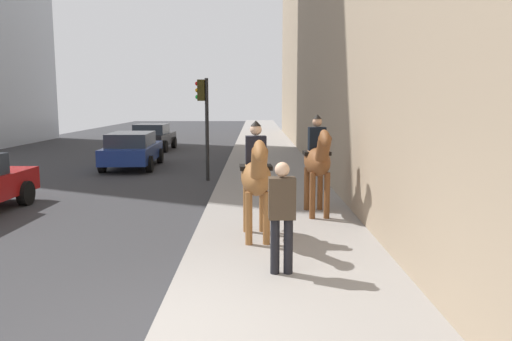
{
  "coord_description": "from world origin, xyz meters",
  "views": [
    {
      "loc": [
        -5.38,
        -1.21,
        2.72
      ],
      "look_at": [
        4.0,
        -1.22,
        1.4
      ],
      "focal_mm": 35.14,
      "sensor_mm": 36.0,
      "label": 1
    }
  ],
  "objects_px": {
    "car_far_lane": "(132,149)",
    "car_mid_lane": "(152,137)",
    "traffic_light_near_curb": "(204,112)",
    "mounted_horse_near": "(256,175)",
    "pedestrian_greeting": "(282,210)",
    "mounted_horse_far": "(318,160)"
  },
  "relations": [
    {
      "from": "mounted_horse_near",
      "to": "traffic_light_near_curb",
      "type": "relative_size",
      "value": 0.65
    },
    {
      "from": "car_mid_lane",
      "to": "traffic_light_near_curb",
      "type": "relative_size",
      "value": 1.13
    },
    {
      "from": "car_far_lane",
      "to": "car_mid_lane",
      "type": "bearing_deg",
      "value": 2.51
    },
    {
      "from": "mounted_horse_far",
      "to": "car_far_lane",
      "type": "distance_m",
      "value": 10.93
    },
    {
      "from": "pedestrian_greeting",
      "to": "car_far_lane",
      "type": "relative_size",
      "value": 0.37
    },
    {
      "from": "car_mid_lane",
      "to": "traffic_light_near_curb",
      "type": "xyz_separation_m",
      "value": [
        -10.33,
        -3.88,
        1.59
      ]
    },
    {
      "from": "car_mid_lane",
      "to": "car_far_lane",
      "type": "relative_size",
      "value": 0.85
    },
    {
      "from": "mounted_horse_near",
      "to": "car_mid_lane",
      "type": "relative_size",
      "value": 0.57
    },
    {
      "from": "car_mid_lane",
      "to": "traffic_light_near_curb",
      "type": "bearing_deg",
      "value": -157.1
    },
    {
      "from": "mounted_horse_near",
      "to": "car_far_lane",
      "type": "xyz_separation_m",
      "value": [
        10.87,
        4.97,
        -0.57
      ]
    },
    {
      "from": "car_mid_lane",
      "to": "pedestrian_greeting",
      "type": "bearing_deg",
      "value": -160.9
    },
    {
      "from": "car_far_lane",
      "to": "traffic_light_near_curb",
      "type": "xyz_separation_m",
      "value": [
        -3.22,
        -3.24,
        1.56
      ]
    },
    {
      "from": "mounted_horse_near",
      "to": "mounted_horse_far",
      "type": "xyz_separation_m",
      "value": [
        2.01,
        -1.39,
        0.05
      ]
    },
    {
      "from": "mounted_horse_far",
      "to": "car_far_lane",
      "type": "xyz_separation_m",
      "value": [
        8.86,
        6.36,
        -0.62
      ]
    },
    {
      "from": "mounted_horse_far",
      "to": "traffic_light_near_curb",
      "type": "bearing_deg",
      "value": -153.29
    },
    {
      "from": "car_far_lane",
      "to": "traffic_light_near_curb",
      "type": "distance_m",
      "value": 4.83
    },
    {
      "from": "mounted_horse_near",
      "to": "traffic_light_near_curb",
      "type": "bearing_deg",
      "value": -170.95
    },
    {
      "from": "mounted_horse_far",
      "to": "mounted_horse_near",
      "type": "bearing_deg",
      "value": -36.88
    },
    {
      "from": "mounted_horse_near",
      "to": "pedestrian_greeting",
      "type": "distance_m",
      "value": 1.96
    },
    {
      "from": "pedestrian_greeting",
      "to": "mounted_horse_far",
      "type": "bearing_deg",
      "value": -15.24
    },
    {
      "from": "mounted_horse_far",
      "to": "pedestrian_greeting",
      "type": "relative_size",
      "value": 1.34
    },
    {
      "from": "mounted_horse_near",
      "to": "car_far_lane",
      "type": "bearing_deg",
      "value": -159.17
    }
  ]
}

